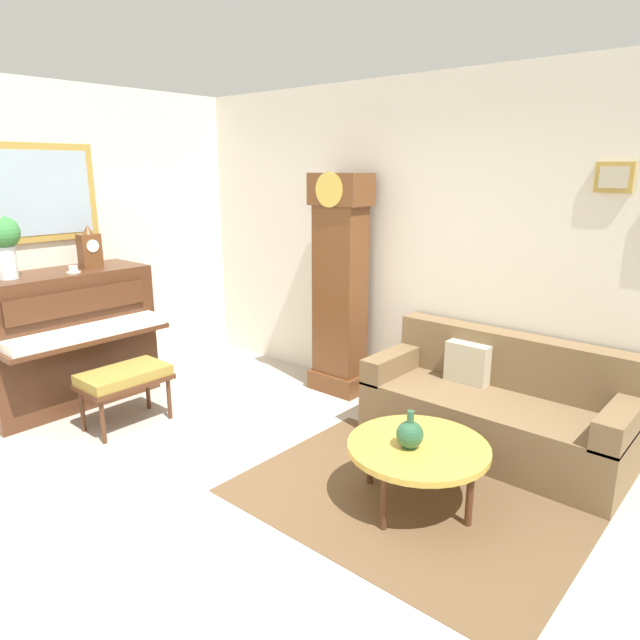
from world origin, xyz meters
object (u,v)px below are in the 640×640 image
piano (67,338)px  coffee_table (418,449)px  grandfather_clock (340,291)px  green_jug (410,434)px  mantel_clock (90,249)px  piano_bench (124,378)px  flower_vase (3,240)px  teacup (73,270)px  couch (496,408)px

piano → coffee_table: bearing=11.2°
piano → grandfather_clock: (1.64, 1.81, 0.36)m
green_jug → mantel_clock: bearing=-175.1°
piano_bench → flower_vase: bearing=-149.6°
piano → piano_bench: size_ratio=2.06×
grandfather_clock → mantel_clock: 2.27m
mantel_clock → teacup: mantel_clock is taller
couch → flower_vase: bearing=-147.2°
coffee_table → green_jug: (-0.02, -0.07, 0.12)m
piano → couch: bearing=27.4°
grandfather_clock → green_jug: bearing=-38.5°
flower_vase → piano_bench: bearing=30.4°
flower_vase → teacup: (0.12, 0.47, -0.29)m
piano → flower_vase: flower_vase is taller
grandfather_clock → couch: bearing=-4.3°
piano_bench → flower_vase: flower_vase is taller
piano_bench → grandfather_clock: (0.83, 1.75, 0.56)m
couch → green_jug: couch is taller
coffee_table → teacup: 3.25m
teacup → flower_vase: bearing=-104.6°
piano_bench → flower_vase: 1.44m
grandfather_clock → couch: grandfather_clock is taller
piano_bench → couch: size_ratio=0.37×
coffee_table → mantel_clock: bearing=-173.9°
flower_vase → grandfather_clock: bearing=53.6°
couch → teacup: 3.64m
piano_bench → green_jug: bearing=12.0°
couch → flower_vase: 4.05m
grandfather_clock → flower_vase: 2.81m
coffee_table → green_jug: size_ratio=3.67×
couch → mantel_clock: 3.69m
piano_bench → teacup: 1.06m
teacup → green_jug: (3.07, 0.50, -0.73)m
flower_vase → mantel_clock: bearing=90.0°
piano → mantel_clock: (0.00, 0.29, 0.76)m
grandfather_clock → teacup: 2.32m
piano_bench → teacup: (-0.68, 0.00, 0.81)m
couch → flower_vase: flower_vase is taller
grandfather_clock → coffee_table: grandfather_clock is taller
green_jug → piano: bearing=-169.9°
mantel_clock → flower_vase: bearing=-90.0°
grandfather_clock → flower_vase: grandfather_clock is taller
mantel_clock → teacup: bearing=-61.5°
couch → green_jug: bearing=-93.2°
teacup → green_jug: 3.19m
couch → coffee_table: bearing=-92.1°
coffee_table → flower_vase: (-3.21, -1.04, 1.13)m
coffee_table → teacup: teacup is taller
coffee_table → teacup: bearing=-169.5°
piano_bench → flower_vase: (-0.80, -0.47, 1.11)m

